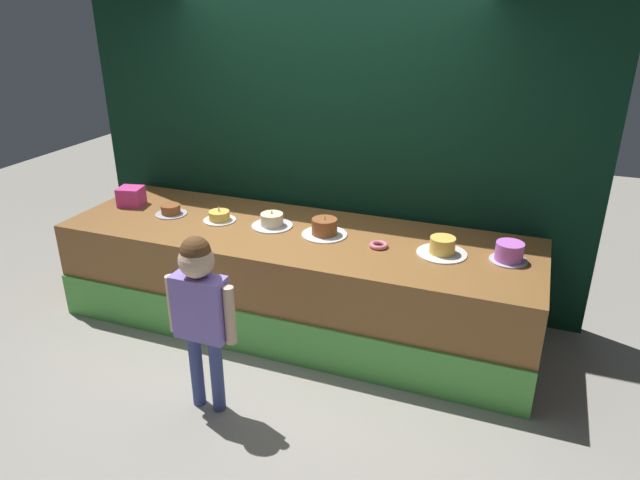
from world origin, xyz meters
name	(u,v)px	position (x,y,z in m)	size (l,w,h in m)	color
ground_plane	(268,358)	(0.00, 0.00, 0.00)	(12.00, 12.00, 0.00)	gray
stage_platform	(296,278)	(0.00, 0.56, 0.40)	(3.73, 1.16, 0.79)	brown
curtain_backdrop	(326,118)	(0.00, 1.24, 1.56)	(4.40, 0.08, 3.12)	black
child_figure	(200,302)	(-0.12, -0.63, 0.79)	(0.47, 0.22, 1.22)	#3F4C8C
pink_box	(131,196)	(-1.59, 0.63, 0.88)	(0.20, 0.18, 0.16)	#E13B96
donut	(379,245)	(0.68, 0.53, 0.81)	(0.14, 0.14, 0.03)	pink
cake_far_left	(171,210)	(-1.13, 0.55, 0.83)	(0.26, 0.26, 0.09)	silver
cake_left	(219,217)	(-0.68, 0.57, 0.83)	(0.27, 0.27, 0.14)	white
cake_center_left	(272,221)	(-0.23, 0.62, 0.84)	(0.33, 0.33, 0.14)	silver
cake_center_right	(324,228)	(0.23, 0.60, 0.85)	(0.35, 0.35, 0.17)	white
cake_right	(442,247)	(1.13, 0.58, 0.85)	(0.36, 0.36, 0.13)	white
cake_far_right	(509,252)	(1.59, 0.62, 0.86)	(0.26, 0.26, 0.14)	silver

